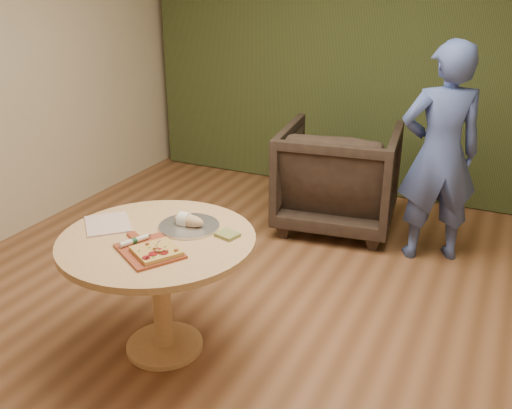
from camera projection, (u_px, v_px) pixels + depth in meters
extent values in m
cube|color=brown|center=(244.00, 342.00, 3.57)|extent=(5.00, 6.00, 0.02)
cube|color=beige|center=(381.00, 52.00, 5.54)|extent=(5.00, 0.02, 2.80)
cube|color=#2B3618|center=(378.00, 54.00, 5.45)|extent=(4.80, 0.14, 2.78)
cylinder|color=tan|center=(165.00, 345.00, 3.50)|extent=(0.47, 0.47, 0.03)
cylinder|color=tan|center=(161.00, 297.00, 3.37)|extent=(0.11, 0.11, 0.68)
cylinder|color=tan|center=(157.00, 240.00, 3.22)|extent=(1.12, 1.12, 0.04)
cube|color=#983F26|center=(150.00, 251.00, 3.04)|extent=(0.44, 0.42, 0.01)
cube|color=#983F26|center=(134.00, 236.00, 3.21)|extent=(0.11, 0.09, 0.01)
cube|color=tan|center=(156.00, 251.00, 3.00)|extent=(0.30, 0.30, 0.02)
cylinder|color=maroon|center=(164.00, 253.00, 2.96)|extent=(0.05, 0.05, 0.00)
cylinder|color=maroon|center=(146.00, 258.00, 2.91)|extent=(0.04, 0.04, 0.00)
cylinder|color=maroon|center=(153.00, 254.00, 2.95)|extent=(0.05, 0.05, 0.00)
cylinder|color=maroon|center=(159.00, 250.00, 2.99)|extent=(0.04, 0.04, 0.00)
cube|color=#BA7C45|center=(176.00, 250.00, 2.98)|extent=(0.02, 0.02, 0.01)
cube|color=#BA7C45|center=(156.00, 248.00, 2.99)|extent=(0.02, 0.02, 0.01)
cube|color=#BA7C45|center=(147.00, 244.00, 3.04)|extent=(0.02, 0.02, 0.01)
cube|color=#BA7C45|center=(161.00, 251.00, 2.96)|extent=(0.03, 0.03, 0.01)
cube|color=#BA7C45|center=(157.00, 251.00, 2.96)|extent=(0.03, 0.03, 0.01)
cube|color=#BA7C45|center=(166.00, 251.00, 2.97)|extent=(0.02, 0.02, 0.01)
cube|color=#3D7322|center=(163.00, 254.00, 2.94)|extent=(0.01, 0.01, 0.00)
cube|color=#3D7322|center=(164.00, 251.00, 2.98)|extent=(0.01, 0.01, 0.00)
cube|color=#3D7322|center=(153.00, 257.00, 2.92)|extent=(0.01, 0.01, 0.00)
cube|color=#3D7322|center=(165.00, 247.00, 3.02)|extent=(0.01, 0.01, 0.00)
cube|color=#3D7322|center=(149.00, 248.00, 3.01)|extent=(0.01, 0.01, 0.00)
cube|color=#3D7322|center=(139.00, 251.00, 2.98)|extent=(0.01, 0.01, 0.00)
cube|color=#3D7322|center=(156.00, 245.00, 3.04)|extent=(0.01, 0.01, 0.00)
cube|color=#3D7322|center=(160.00, 254.00, 2.94)|extent=(0.01, 0.01, 0.00)
cube|color=#975674|center=(163.00, 251.00, 2.98)|extent=(0.03, 0.02, 0.00)
cube|color=#975674|center=(147.00, 258.00, 2.90)|extent=(0.01, 0.03, 0.00)
cube|color=#975674|center=(159.00, 241.00, 3.08)|extent=(0.01, 0.03, 0.00)
cylinder|color=silver|center=(134.00, 241.00, 3.11)|extent=(0.09, 0.17, 0.03)
cylinder|color=#194C26|center=(134.00, 241.00, 3.11)|extent=(0.04, 0.04, 0.03)
cube|color=silver|center=(149.00, 236.00, 3.17)|extent=(0.03, 0.04, 0.00)
cube|color=white|center=(108.00, 224.00, 3.37)|extent=(0.39, 0.39, 0.01)
cylinder|color=silver|center=(189.00, 227.00, 3.34)|extent=(0.35, 0.35, 0.01)
cylinder|color=silver|center=(189.00, 226.00, 3.34)|extent=(0.36, 0.36, 0.02)
ellipsoid|color=tan|center=(189.00, 220.00, 3.32)|extent=(0.19, 0.08, 0.07)
cylinder|color=silver|center=(184.00, 220.00, 3.34)|extent=(0.06, 0.09, 0.09)
cube|color=#5D652D|center=(227.00, 235.00, 3.23)|extent=(0.14, 0.13, 0.02)
imported|color=black|center=(339.00, 172.00, 4.99)|extent=(1.10, 1.04, 1.01)
imported|color=#41569C|center=(440.00, 155.00, 4.30)|extent=(0.74, 0.64, 1.71)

